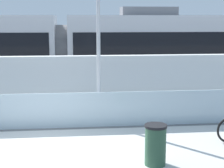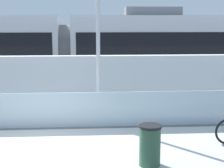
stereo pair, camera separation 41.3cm
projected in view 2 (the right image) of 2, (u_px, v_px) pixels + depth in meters
ground_plane at (39, 149)px, 9.24m from camera, size 200.00×200.00×0.00m
bike_path_deck at (39, 149)px, 9.24m from camera, size 32.00×3.20×0.01m
glass_parapet at (46, 110)px, 10.96m from camera, size 32.00×0.05×1.09m
concrete_barrier_wall at (52, 85)px, 12.64m from camera, size 32.00×0.36×2.03m
tram_rail_near at (58, 97)px, 15.26m from camera, size 32.00×0.08×0.01m
tram_rail_far at (61, 91)px, 16.67m from camera, size 32.00×0.08×0.01m
tram at (66, 52)px, 15.65m from camera, size 22.56×2.54×3.81m
lamp_post_antenna at (98, 19)px, 10.87m from camera, size 0.28×0.28×5.20m
trash_bin at (150, 145)px, 8.10m from camera, size 0.51×0.51×0.96m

